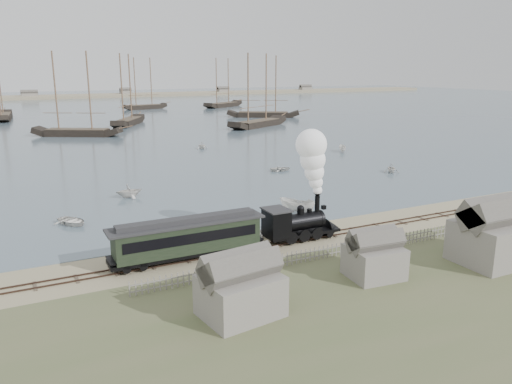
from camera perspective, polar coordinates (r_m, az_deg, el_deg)
name	(u,v)px	position (r m, az deg, el deg)	size (l,w,h in m)	color
ground	(277,236)	(49.10, 2.46, -5.04)	(600.00, 600.00, 0.00)	tan
harbor_water	(68,109)	(212.34, -20.64, 8.82)	(600.00, 336.00, 0.06)	#40525B
rail_track	(288,242)	(47.45, 3.64, -5.70)	(120.00, 1.80, 0.16)	#3A271F
picket_fence_west	(249,273)	(40.51, -0.83, -9.29)	(19.00, 0.10, 1.20)	slate
picket_fence_east	(429,240)	(50.81, 19.19, -5.18)	(15.00, 0.10, 1.20)	slate
shed_left	(241,315)	(34.26, -1.77, -13.88)	(5.00, 4.00, 4.10)	slate
shed_mid	(373,277)	(40.95, 13.25, -9.42)	(4.00, 3.50, 3.60)	slate
shed_right	(491,262)	(47.22, 25.26, -7.23)	(6.00, 5.00, 5.10)	slate
far_spit	(50,99)	(291.84, -22.44, 9.84)	(500.00, 20.00, 1.80)	tan
locomotive	(310,192)	(47.33, 6.24, 0.06)	(8.15, 3.04, 10.16)	black
passenger_coach	(188,237)	(42.93, -7.78, -5.08)	(13.49, 2.60, 3.28)	black
beached_dinghy	(255,234)	(48.50, -0.14, -4.82)	(3.54, 2.53, 0.73)	silver
rowboat_0	(72,221)	(55.64, -20.26, -3.13)	(3.80, 2.72, 0.79)	silver
rowboat_1	(129,191)	(65.03, -14.31, 0.15)	(3.29, 2.84, 1.73)	silver
rowboat_2	(297,206)	(56.68, 4.71, -1.55)	(4.13, 1.55, 1.60)	silver
rowboat_3	(281,169)	(79.55, 2.85, 2.68)	(3.36, 2.40, 0.70)	silver
rowboat_4	(391,168)	(80.80, 15.21, 2.65)	(2.74, 2.36, 1.44)	silver
rowboat_5	(342,149)	(98.95, 9.85, 4.90)	(3.29, 1.24, 1.27)	silver
rowboat_7	(202,145)	(101.82, -6.21, 5.32)	(2.64, 2.28, 1.39)	silver
schooner_2	(74,94)	(127.14, -20.08, 10.50)	(21.06, 4.86, 20.00)	black
schooner_3	(127,89)	(148.65, -14.58, 11.29)	(20.56, 4.74, 20.00)	black
schooner_4	(258,90)	(139.46, 0.26, 11.57)	(22.87, 5.28, 20.00)	black
schooner_5	(263,86)	(166.99, 0.83, 11.98)	(23.84, 5.50, 20.00)	black
schooner_8	(144,83)	(204.35, -12.70, 12.02)	(17.85, 4.12, 20.00)	black
schooner_9	(223,82)	(211.72, -3.78, 12.38)	(22.38, 5.17, 20.00)	black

